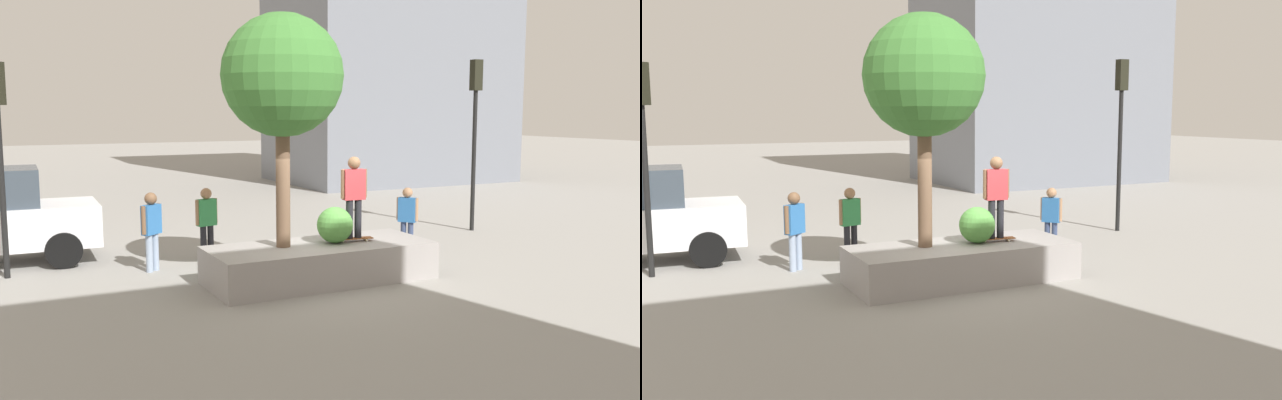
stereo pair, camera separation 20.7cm
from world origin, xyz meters
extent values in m
plane|color=gray|center=(0.00, 0.00, 0.00)|extent=(120.00, 120.00, 0.00)
cube|color=gray|center=(-0.06, 0.19, 0.38)|extent=(4.54, 1.85, 0.75)
cylinder|color=brown|center=(-0.82, 0.30, 2.10)|extent=(0.28, 0.28, 2.69)
sphere|color=#3D7A33|center=(-0.82, 0.30, 4.10)|extent=(2.37, 2.37, 2.37)
sphere|color=#4C8C3D|center=(0.27, 0.18, 1.12)|extent=(0.74, 0.74, 0.74)
cube|color=brown|center=(0.69, 0.15, 0.82)|extent=(0.82, 0.35, 0.02)
sphere|color=beige|center=(0.43, 0.11, 0.78)|extent=(0.06, 0.06, 0.06)
sphere|color=beige|center=(0.46, 0.28, 0.78)|extent=(0.06, 0.06, 0.06)
sphere|color=beige|center=(0.93, 0.02, 0.78)|extent=(0.06, 0.06, 0.06)
sphere|color=beige|center=(0.96, 0.18, 0.78)|extent=(0.06, 0.06, 0.06)
cylinder|color=black|center=(0.79, 0.14, 1.22)|extent=(0.15, 0.15, 0.80)
cylinder|color=black|center=(0.60, 0.16, 1.22)|extent=(0.15, 0.15, 0.80)
cube|color=#B23338|center=(0.69, 0.15, 1.93)|extent=(0.47, 0.24, 0.62)
cylinder|color=brown|center=(0.93, 0.12, 1.95)|extent=(0.10, 0.10, 0.59)
cylinder|color=brown|center=(0.46, 0.18, 1.95)|extent=(0.10, 0.10, 0.59)
sphere|color=brown|center=(0.69, 0.15, 2.37)|extent=(0.26, 0.26, 0.26)
cylinder|color=black|center=(-4.46, 5.66, 0.39)|extent=(0.80, 0.27, 0.79)
cylinder|color=black|center=(-4.55, 3.71, 0.39)|extent=(0.80, 0.27, 0.79)
cylinder|color=black|center=(6.47, 3.40, 1.99)|extent=(0.12, 0.12, 3.98)
cube|color=black|center=(6.47, 3.40, 4.40)|extent=(0.28, 0.24, 0.85)
sphere|color=red|center=(6.47, 3.55, 4.65)|extent=(0.14, 0.14, 0.14)
sphere|color=gold|center=(6.47, 3.55, 4.37)|extent=(0.14, 0.14, 0.14)
sphere|color=green|center=(6.47, 3.55, 4.09)|extent=(0.14, 0.14, 0.14)
cylinder|color=black|center=(-5.71, 3.32, 1.77)|extent=(0.12, 0.12, 3.53)
cylinder|color=navy|center=(3.01, 1.76, 0.38)|extent=(0.14, 0.14, 0.75)
cylinder|color=navy|center=(3.12, 1.62, 0.38)|extent=(0.14, 0.14, 0.75)
cube|color=#2D6BB2|center=(3.07, 1.69, 1.05)|extent=(0.40, 0.45, 0.59)
cylinder|color=#9E7251|center=(2.93, 1.87, 1.06)|extent=(0.09, 0.09, 0.56)
cylinder|color=#9E7251|center=(3.21, 1.52, 1.06)|extent=(0.09, 0.09, 0.56)
sphere|color=#9E7251|center=(3.07, 1.69, 1.46)|extent=(0.25, 0.25, 0.25)
cylinder|color=black|center=(-1.39, 3.19, 0.39)|extent=(0.14, 0.14, 0.79)
cylinder|color=black|center=(-1.57, 3.15, 0.39)|extent=(0.14, 0.14, 0.79)
cube|color=#338C4C|center=(-1.48, 3.17, 1.10)|extent=(0.48, 0.28, 0.62)
cylinder|color=#9E7251|center=(-1.25, 3.22, 1.11)|extent=(0.10, 0.10, 0.58)
cylinder|color=#9E7251|center=(-1.71, 3.12, 1.11)|extent=(0.10, 0.10, 0.58)
sphere|color=#9E7251|center=(-1.48, 3.17, 1.53)|extent=(0.26, 0.26, 0.26)
cylinder|color=#8C9EB7|center=(-2.81, 2.61, 0.40)|extent=(0.15, 0.15, 0.81)
cylinder|color=#8C9EB7|center=(-2.97, 2.50, 0.40)|extent=(0.15, 0.15, 0.81)
cube|color=#2D6BB2|center=(-2.89, 2.55, 1.12)|extent=(0.48, 0.43, 0.63)
cylinder|color=brown|center=(-2.70, 2.70, 1.14)|extent=(0.10, 0.10, 0.60)
cylinder|color=brown|center=(-3.08, 2.41, 1.14)|extent=(0.10, 0.10, 0.60)
sphere|color=brown|center=(-2.89, 2.55, 1.57)|extent=(0.26, 0.26, 0.26)
camera|label=1|loc=(-6.14, -11.77, 3.44)|focal=38.09mm
camera|label=2|loc=(-5.96, -11.86, 3.44)|focal=38.09mm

